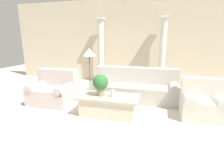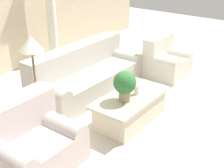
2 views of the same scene
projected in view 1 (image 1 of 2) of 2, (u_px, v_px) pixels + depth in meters
ground_plane at (110, 107)px, 4.53m from camera, size 16.00×16.00×0.00m
wall_back at (129, 42)px, 6.83m from camera, size 10.00×0.06×3.20m
sofa_long at (135, 87)px, 5.10m from camera, size 2.43×0.94×0.89m
loveseat at (54, 90)px, 4.81m from camera, size 1.12×0.94×0.89m
coffee_table at (109, 105)px, 4.01m from camera, size 1.39×0.70×0.45m
potted_plant at (101, 83)px, 3.92m from camera, size 0.35×0.35×0.49m
pillar_candle at (113, 93)px, 3.87m from camera, size 0.09×0.09×0.15m
floor_lamp at (89, 56)px, 5.09m from camera, size 0.37×0.37×1.45m
column_left at (101, 51)px, 6.84m from camera, size 0.31×0.31×2.49m
column_right at (162, 52)px, 6.26m from camera, size 0.31×0.31×2.49m
armchair at (202, 102)px, 3.89m from camera, size 0.90×0.77×0.86m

